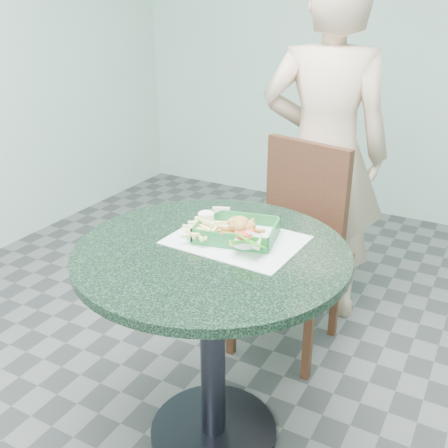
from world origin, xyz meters
The scene contains 11 objects.
floor centered at (0.00, 0.00, 0.00)m, with size 4.00×5.00×0.02m, color #303335.
wall_back centered at (0.00, 2.50, 1.40)m, with size 4.00×0.04×2.80m, color silver.
cafe_table centered at (0.00, 0.00, 0.58)m, with size 0.89×0.89×0.75m.
dining_chair centered at (0.01, 0.72, 0.53)m, with size 0.42×0.42×0.93m.
diner_person centered at (0.02, 1.03, 0.91)m, with size 0.66×0.43×1.81m, color #CEAA8D.
placemat centered at (0.04, 0.09, 0.75)m, with size 0.42×0.31×0.00m, color silver.
food_basket centered at (0.03, 0.11, 0.77)m, with size 0.26×0.19×0.05m.
crab_sandwich centered at (0.05, 0.08, 0.80)m, with size 0.13×0.13×0.08m.
fries_pile centered at (-0.07, 0.08, 0.79)m, with size 0.12×0.13×0.05m, color #FCEE90, non-canonical shape.
sauce_ramekin centered at (-0.08, 0.14, 0.80)m, with size 0.06×0.06×0.03m.
garnish_cup centered at (0.09, 0.03, 0.79)m, with size 0.11×0.11×0.04m.
Camera 1 is at (0.76, -1.30, 1.51)m, focal length 42.00 mm.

